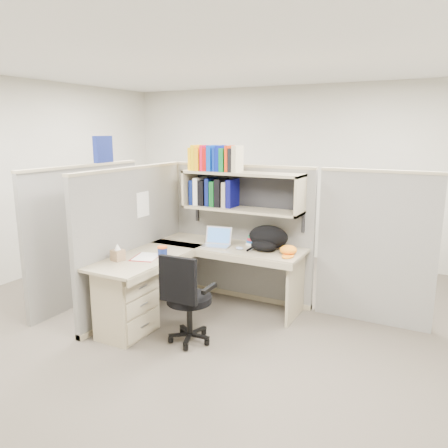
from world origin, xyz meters
The scene contains 14 objects.
ground centered at (0.00, 0.00, 0.00)m, with size 6.00×6.00×0.00m, color #3A362D.
room_shell centered at (0.00, 0.00, 1.62)m, with size 6.00×6.00×6.00m.
cubicle centered at (-0.37, 0.45, 0.91)m, with size 3.79×1.84×1.95m.
desk centered at (-0.41, -0.29, 0.44)m, with size 1.74×1.75×0.73m.
laptop centered at (-0.10, 0.46, 0.84)m, with size 0.30×0.30×0.22m, color silver, non-canonical shape.
backpack centered at (0.45, 0.60, 0.86)m, with size 0.45×0.34×0.26m, color black, non-canonical shape.
orange_cap centered at (0.73, 0.53, 0.78)m, with size 0.18×0.21×0.10m, color orange, non-canonical shape.
snack_canister centered at (-0.42, -0.12, 0.78)m, with size 0.10×0.10×0.10m.
tissue_box centered at (-0.72, -0.47, 0.82)m, with size 0.11×0.11×0.18m, color #987856, non-canonical shape.
mouse centered at (0.19, 0.47, 0.75)m, with size 0.09×0.06×0.03m, color #8FA1CB.
paper_cup centered at (-0.08, 0.68, 0.78)m, with size 0.06×0.06×0.09m, color white.
book_stack centered at (0.28, 0.77, 0.79)m, with size 0.17×0.23×0.11m, color gray, non-canonical shape.
loose_paper centered at (-0.54, -0.23, 0.73)m, with size 0.23×0.30×0.00m, color silver, non-canonical shape.
task_chair centered at (0.08, -0.44, 0.32)m, with size 0.48×0.44×0.91m.
Camera 1 is at (2.19, -3.71, 2.01)m, focal length 35.00 mm.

